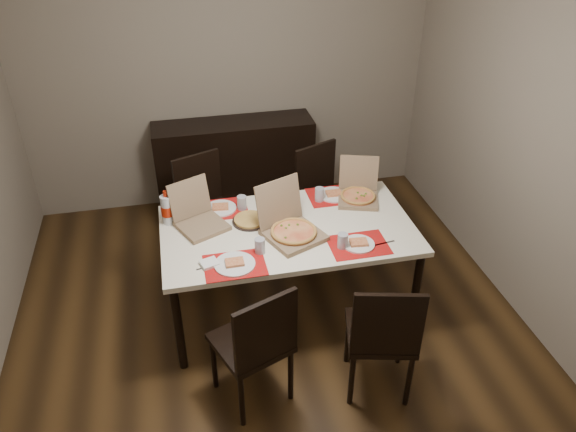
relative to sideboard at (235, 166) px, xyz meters
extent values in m
cube|color=#402A13|center=(0.00, -1.78, -0.46)|extent=(3.80, 4.00, 0.02)
cube|color=gray|center=(0.00, 0.23, 0.85)|extent=(3.80, 0.02, 2.60)
cube|color=gray|center=(1.91, -1.78, 0.85)|extent=(0.02, 4.00, 2.60)
cube|color=black|center=(0.00, 0.00, 0.00)|extent=(1.50, 0.40, 0.90)
cube|color=#F3E9CD|center=(0.17, -1.60, 0.28)|extent=(1.80, 1.00, 0.04)
cylinder|color=black|center=(-0.67, -2.04, -0.10)|extent=(0.06, 0.06, 0.71)
cylinder|color=black|center=(1.01, -2.04, -0.10)|extent=(0.06, 0.06, 0.71)
cylinder|color=black|center=(-0.67, -1.16, -0.10)|extent=(0.06, 0.06, 0.71)
cylinder|color=black|center=(1.01, -1.16, -0.10)|extent=(0.06, 0.06, 0.71)
cube|color=black|center=(-0.23, -2.36, 0.00)|extent=(0.55, 0.55, 0.04)
cube|color=black|center=(-0.16, -2.54, 0.25)|extent=(0.40, 0.18, 0.46)
cylinder|color=black|center=(-0.33, -2.59, -0.24)|extent=(0.04, 0.04, 0.43)
cylinder|color=black|center=(0.00, -2.46, -0.24)|extent=(0.04, 0.04, 0.43)
cylinder|color=black|center=(-0.47, -2.26, -0.24)|extent=(0.04, 0.04, 0.43)
cylinder|color=black|center=(-0.13, -2.13, -0.24)|extent=(0.04, 0.04, 0.43)
cube|color=black|center=(0.58, -2.45, 0.00)|extent=(0.51, 0.51, 0.04)
cube|color=black|center=(0.54, -2.64, 0.25)|extent=(0.42, 0.13, 0.46)
cylinder|color=black|center=(0.37, -2.58, -0.24)|extent=(0.04, 0.04, 0.43)
cylinder|color=black|center=(0.72, -2.67, -0.24)|extent=(0.04, 0.04, 0.43)
cylinder|color=black|center=(0.45, -2.23, -0.24)|extent=(0.04, 0.04, 0.43)
cylinder|color=black|center=(0.80, -2.32, -0.24)|extent=(0.04, 0.04, 0.43)
cube|color=black|center=(-0.33, -0.83, 0.00)|extent=(0.55, 0.55, 0.04)
cube|color=black|center=(-0.40, -0.65, 0.25)|extent=(0.40, 0.18, 0.46)
cylinder|color=black|center=(-0.23, -0.59, -0.24)|extent=(0.04, 0.04, 0.43)
cylinder|color=black|center=(-0.56, -0.73, -0.24)|extent=(0.04, 0.04, 0.43)
cylinder|color=black|center=(-0.09, -0.93, -0.24)|extent=(0.04, 0.04, 0.43)
cylinder|color=black|center=(-0.43, -1.06, -0.24)|extent=(0.04, 0.04, 0.43)
cube|color=black|center=(0.69, -0.86, 0.00)|extent=(0.55, 0.55, 0.04)
cube|color=black|center=(0.62, -0.69, 0.25)|extent=(0.40, 0.19, 0.46)
cylinder|color=black|center=(0.79, -0.62, -0.24)|extent=(0.04, 0.04, 0.43)
cylinder|color=black|center=(0.46, -0.77, -0.24)|extent=(0.04, 0.04, 0.43)
cylinder|color=black|center=(0.93, -0.95, -0.24)|extent=(0.04, 0.04, 0.43)
cylinder|color=black|center=(0.60, -1.10, -0.24)|extent=(0.04, 0.04, 0.43)
cube|color=red|center=(-0.26, -1.95, 0.30)|extent=(0.40, 0.30, 0.00)
cylinder|color=white|center=(-0.26, -1.95, 0.31)|extent=(0.27, 0.27, 0.01)
cube|color=#E9C574|center=(-0.26, -1.95, 0.33)|extent=(0.12, 0.09, 0.02)
cylinder|color=#9D9EA7|center=(-0.07, -1.85, 0.36)|extent=(0.07, 0.07, 0.11)
cube|color=#B2B2B7|center=(-0.41, -1.93, 0.30)|extent=(0.20, 0.04, 0.00)
cube|color=white|center=(-0.42, -1.91, 0.31)|extent=(0.13, 0.13, 0.02)
cube|color=red|center=(0.60, -1.91, 0.30)|extent=(0.40, 0.30, 0.00)
cylinder|color=white|center=(0.60, -1.91, 0.31)|extent=(0.22, 0.22, 0.01)
cube|color=#E9C574|center=(0.60, -1.91, 0.33)|extent=(0.13, 0.10, 0.02)
cylinder|color=#9D9EA7|center=(0.48, -1.91, 0.36)|extent=(0.07, 0.07, 0.11)
cube|color=#B2B2B7|center=(0.76, -1.93, 0.30)|extent=(0.20, 0.04, 0.00)
cube|color=red|center=(-0.27, -1.25, 0.30)|extent=(0.40, 0.30, 0.00)
cylinder|color=white|center=(-0.27, -1.25, 0.31)|extent=(0.24, 0.24, 0.01)
cube|color=#E9C574|center=(-0.27, -1.25, 0.33)|extent=(0.13, 0.10, 0.02)
cylinder|color=#9D9EA7|center=(-0.11, -1.28, 0.36)|extent=(0.07, 0.07, 0.11)
cube|color=#B2B2B7|center=(-0.45, -1.25, 0.30)|extent=(0.20, 0.04, 0.00)
cube|color=white|center=(-0.43, -1.21, 0.31)|extent=(0.13, 0.13, 0.02)
cube|color=red|center=(0.62, -1.24, 0.30)|extent=(0.40, 0.30, 0.00)
cylinder|color=white|center=(0.62, -1.24, 0.31)|extent=(0.24, 0.24, 0.01)
cube|color=#E9C574|center=(0.62, -1.24, 0.33)|extent=(0.12, 0.09, 0.02)
cylinder|color=#9D9EA7|center=(0.49, -1.28, 0.36)|extent=(0.07, 0.07, 0.11)
cube|color=#B2B2B7|center=(0.77, -1.28, 0.30)|extent=(0.20, 0.04, 0.00)
cube|color=white|center=(0.21, -1.72, 0.31)|extent=(0.15, 0.15, 0.02)
cube|color=#7A6046|center=(0.19, -1.72, 0.32)|extent=(0.47, 0.47, 0.04)
cube|color=#7A6046|center=(0.12, -1.56, 0.50)|extent=(0.36, 0.21, 0.32)
cylinder|color=#E9C574|center=(0.19, -1.72, 0.34)|extent=(0.40, 0.40, 0.02)
cube|color=#7A6046|center=(0.78, -1.35, 0.31)|extent=(0.37, 0.37, 0.03)
cube|color=#7A6046|center=(0.83, -1.21, 0.47)|extent=(0.30, 0.16, 0.27)
cylinder|color=#E9C574|center=(0.78, -1.35, 0.34)|extent=(0.32, 0.32, 0.02)
cube|color=#7A6046|center=(-0.43, -1.46, 0.32)|extent=(0.41, 0.41, 0.03)
cube|color=#7A6046|center=(-0.49, -1.32, 0.47)|extent=(0.31, 0.19, 0.28)
cylinder|color=black|center=(-0.08, -1.46, 0.31)|extent=(0.26, 0.26, 0.01)
cylinder|color=tan|center=(-0.08, -1.46, 0.32)|extent=(0.23, 0.23, 0.02)
imported|color=white|center=(0.20, -1.40, 0.31)|extent=(0.15, 0.15, 0.03)
cylinder|color=silver|center=(-0.66, -1.35, 0.41)|extent=(0.09, 0.09, 0.22)
cylinder|color=#B51F08|center=(-0.66, -1.35, 0.41)|extent=(0.09, 0.09, 0.08)
cylinder|color=#B51F08|center=(-0.66, -1.35, 0.54)|extent=(0.03, 0.03, 0.04)
camera|label=1|loc=(-0.54, -4.85, 2.55)|focal=35.00mm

